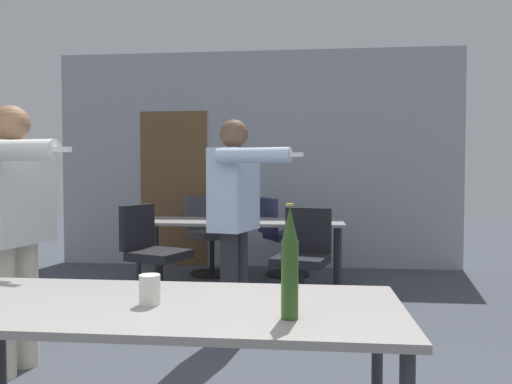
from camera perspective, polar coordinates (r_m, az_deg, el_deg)
The scene contains 11 objects.
back_wall at distance 6.60m, azimuth -0.26°, elevation 3.65°, with size 5.30×0.12×2.82m.
conference_table_near at distance 2.06m, azimuth -10.85°, elevation -14.10°, with size 1.89×0.77×0.73m.
conference_table_far at distance 5.35m, azimuth -1.74°, elevation -3.91°, with size 2.17×0.74×0.73m.
person_near_casual at distance 3.82m, azimuth -2.32°, elevation -1.59°, with size 0.72×0.79×1.65m.
person_left_plaid at distance 3.41m, azimuth -25.85°, elevation -2.32°, with size 0.75×0.79×1.65m.
office_chair_far_right at distance 6.01m, azimuth 2.97°, elevation -5.41°, with size 0.67×0.64×0.94m.
office_chair_mid_tucked at distance 4.64m, azimuth 5.40°, elevation -7.99°, with size 0.57×0.62×0.91m.
office_chair_side_rolled at distance 4.80m, azimuth -11.69°, elevation -7.41°, with size 0.65×0.61×0.94m.
office_chair_near_pushed at distance 6.14m, azimuth -5.44°, elevation -5.16°, with size 0.68×0.69×0.95m.
beer_bottle at distance 1.77m, azimuth 3.88°, elevation -8.27°, with size 0.06×0.06×0.41m.
drink_cup at distance 2.02m, azimuth -12.05°, elevation -10.85°, with size 0.08×0.08×0.12m.
Camera 1 is at (0.66, -1.50, 1.24)m, focal length 35.00 mm.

